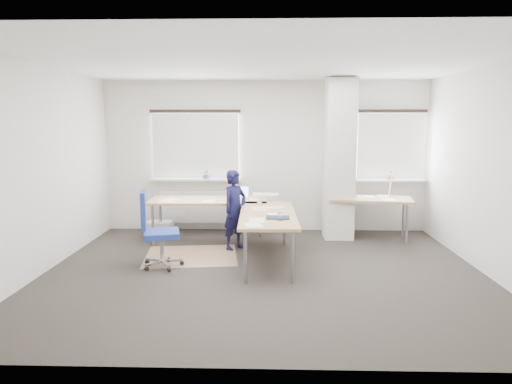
{
  "coord_description": "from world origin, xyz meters",
  "views": [
    {
      "loc": [
        0.07,
        -6.04,
        2.04
      ],
      "look_at": [
        -0.13,
        0.9,
        0.97
      ],
      "focal_mm": 32.0,
      "sensor_mm": 36.0,
      "label": 1
    }
  ],
  "objects_px": {
    "desk_main": "(239,208)",
    "desk_side": "(370,200)",
    "person": "(235,210)",
    "task_chair": "(159,246)"
  },
  "relations": [
    {
      "from": "desk_side",
      "to": "person",
      "type": "xyz_separation_m",
      "value": [
        -2.33,
        -0.75,
        -0.04
      ]
    },
    {
      "from": "desk_main",
      "to": "task_chair",
      "type": "distance_m",
      "value": 1.46
    },
    {
      "from": "desk_side",
      "to": "person",
      "type": "height_order",
      "value": "person"
    },
    {
      "from": "desk_main",
      "to": "desk_side",
      "type": "xyz_separation_m",
      "value": [
        2.26,
        0.82,
        -0.01
      ]
    },
    {
      "from": "desk_main",
      "to": "person",
      "type": "height_order",
      "value": "person"
    },
    {
      "from": "desk_main",
      "to": "desk_side",
      "type": "distance_m",
      "value": 2.4
    },
    {
      "from": "desk_main",
      "to": "person",
      "type": "distance_m",
      "value": 0.12
    },
    {
      "from": "desk_main",
      "to": "task_chair",
      "type": "bearing_deg",
      "value": -141.29
    },
    {
      "from": "desk_side",
      "to": "task_chair",
      "type": "height_order",
      "value": "desk_side"
    },
    {
      "from": "desk_main",
      "to": "desk_side",
      "type": "bearing_deg",
      "value": 18.89
    }
  ]
}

